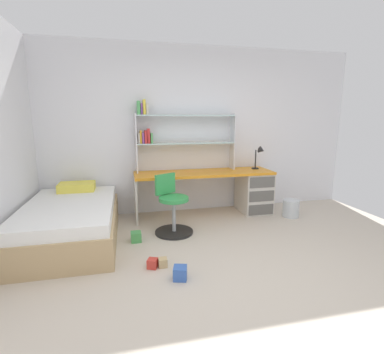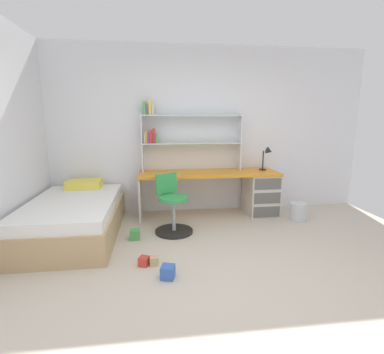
# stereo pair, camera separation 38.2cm
# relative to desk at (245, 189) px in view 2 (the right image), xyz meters

# --- Properties ---
(ground_plane) EXTENTS (5.68, 5.72, 0.02)m
(ground_plane) POSITION_rel_desk_xyz_m (-0.76, -2.03, -0.42)
(ground_plane) COLOR beige
(room_shell) EXTENTS (5.68, 5.72, 2.68)m
(room_shell) POSITION_rel_desk_xyz_m (-1.95, -0.84, 0.93)
(room_shell) COLOR silver
(room_shell) RESTS_ON ground_plane
(desk) EXTENTS (2.20, 0.61, 0.71)m
(desk) POSITION_rel_desk_xyz_m (0.00, 0.00, 0.00)
(desk) COLOR orange
(desk) RESTS_ON ground_plane
(bookshelf_hutch) EXTENTS (1.59, 0.22, 1.11)m
(bookshelf_hutch) POSITION_rel_desk_xyz_m (-1.04, 0.19, 0.93)
(bookshelf_hutch) COLOR silver
(bookshelf_hutch) RESTS_ON desk
(desk_lamp) EXTENTS (0.20, 0.17, 0.38)m
(desk_lamp) POSITION_rel_desk_xyz_m (0.38, 0.05, 0.55)
(desk_lamp) COLOR black
(desk_lamp) RESTS_ON desk
(swivel_chair) EXTENTS (0.52, 0.52, 0.80)m
(swivel_chair) POSITION_rel_desk_xyz_m (-1.21, -0.63, -0.09)
(swivel_chair) COLOR black
(swivel_chair) RESTS_ON ground_plane
(bed_platform) EXTENTS (1.12, 1.84, 0.62)m
(bed_platform) POSITION_rel_desk_xyz_m (-2.52, -0.60, -0.16)
(bed_platform) COLOR tan
(bed_platform) RESTS_ON ground_plane
(waste_bin) EXTENTS (0.26, 0.26, 0.27)m
(waste_bin) POSITION_rel_desk_xyz_m (0.73, -0.40, -0.28)
(waste_bin) COLOR silver
(waste_bin) RESTS_ON ground_plane
(toy_block_green_0) EXTENTS (0.13, 0.13, 0.13)m
(toy_block_green_0) POSITION_rel_desk_xyz_m (-1.71, -0.82, -0.35)
(toy_block_green_0) COLOR #479E51
(toy_block_green_0) RESTS_ON ground_plane
(toy_block_red_1) EXTENTS (0.13, 0.13, 0.10)m
(toy_block_red_1) POSITION_rel_desk_xyz_m (-1.57, -1.53, -0.36)
(toy_block_red_1) COLOR red
(toy_block_red_1) RESTS_ON ground_plane
(toy_block_blue_2) EXTENTS (0.16, 0.16, 0.13)m
(toy_block_blue_2) POSITION_rel_desk_xyz_m (-1.33, -1.81, -0.35)
(toy_block_blue_2) COLOR #3860B7
(toy_block_blue_2) RESTS_ON ground_plane
(toy_block_natural_3) EXTENTS (0.09, 0.09, 0.09)m
(toy_block_natural_3) POSITION_rel_desk_xyz_m (-1.46, -1.53, -0.37)
(toy_block_natural_3) COLOR tan
(toy_block_natural_3) RESTS_ON ground_plane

